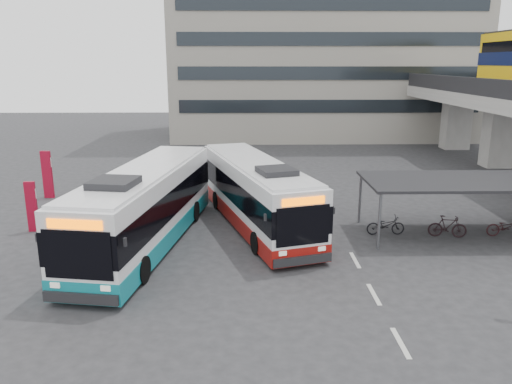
{
  "coord_description": "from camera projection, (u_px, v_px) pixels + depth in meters",
  "views": [
    {
      "loc": [
        -1.78,
        -18.31,
        7.6
      ],
      "look_at": [
        -1.36,
        3.1,
        2.0
      ],
      "focal_mm": 35.0,
      "sensor_mm": 36.0,
      "label": 1
    }
  ],
  "objects": [
    {
      "name": "ground",
      "position": [
        292.0,
        261.0,
        19.66
      ],
      "size": [
        120.0,
        120.0,
        0.0
      ],
      "primitive_type": "plane",
      "color": "#28282B",
      "rests_on": "ground"
    },
    {
      "name": "bike_shelter",
      "position": [
        475.0,
        199.0,
        22.31
      ],
      "size": [
        10.0,
        4.0,
        2.54
      ],
      "color": "#595B60",
      "rests_on": "ground"
    },
    {
      "name": "office_block",
      "position": [
        321.0,
        13.0,
        51.44
      ],
      "size": [
        30.0,
        15.0,
        25.0
      ],
      "primitive_type": "cube",
      "color": "gray",
      "rests_on": "ground"
    },
    {
      "name": "road_markings",
      "position": [
        374.0,
        294.0,
        16.81
      ],
      "size": [
        0.15,
        7.6,
        0.01
      ],
      "color": "beige",
      "rests_on": "ground"
    },
    {
      "name": "bus_main",
      "position": [
        256.0,
        194.0,
        23.62
      ],
      "size": [
        5.65,
        11.54,
        3.35
      ],
      "rotation": [
        0.0,
        0.0,
        0.3
      ],
      "color": "white",
      "rests_on": "ground"
    },
    {
      "name": "bus_teal",
      "position": [
        146.0,
        207.0,
        21.09
      ],
      "size": [
        4.44,
        12.25,
        3.55
      ],
      "rotation": [
        0.0,
        0.0,
        -0.16
      ],
      "color": "white",
      "rests_on": "ground"
    },
    {
      "name": "pedestrian",
      "position": [
        119.0,
        259.0,
        17.52
      ],
      "size": [
        0.56,
        0.72,
        1.73
      ],
      "primitive_type": "imported",
      "rotation": [
        0.0,
        0.0,
        1.32
      ],
      "color": "black",
      "rests_on": "ground"
    },
    {
      "name": "sign_totem_mid",
      "position": [
        32.0,
        206.0,
        22.79
      ],
      "size": [
        0.51,
        0.18,
        2.36
      ],
      "rotation": [
        0.0,
        0.0,
        0.06
      ],
      "color": "maroon",
      "rests_on": "ground"
    },
    {
      "name": "sign_totem_north",
      "position": [
        47.0,
        174.0,
        28.44
      ],
      "size": [
        0.59,
        0.2,
        2.73
      ],
      "rotation": [
        0.0,
        0.0,
        -0.05
      ],
      "color": "maroon",
      "rests_on": "ground"
    }
  ]
}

